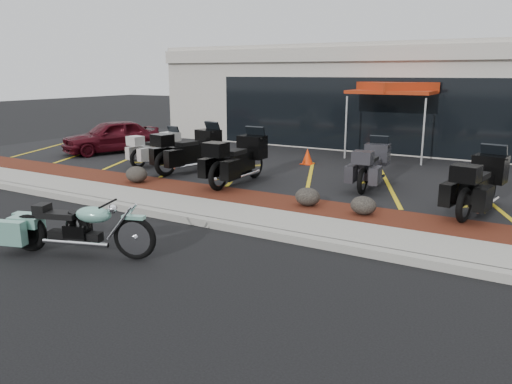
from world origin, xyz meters
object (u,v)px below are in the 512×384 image
Objects in this scene: hero_cruiser at (134,232)px; parked_car at (111,136)px; touring_white at (173,144)px; popup_canopy at (396,89)px; traffic_cone at (307,156)px.

parked_car reaches higher than hero_cruiser.
hero_cruiser is at bearing -137.17° from touring_white.
popup_canopy is at bearing 47.83° from parked_car.
hero_cruiser is at bearing -119.49° from popup_canopy.
hero_cruiser is at bearing -84.01° from traffic_cone.
touring_white is 0.58× the size of parked_car.
hero_cruiser is 0.80× the size of parked_car.
popup_canopy is at bearing -43.47° from touring_white.
touring_white is 7.63m from popup_canopy.
popup_canopy reaches higher than traffic_cone.
parked_car is 10.09m from popup_canopy.
hero_cruiser is 8.65m from traffic_cone.
touring_white reaches higher than traffic_cone.
traffic_cone is (7.10, 1.38, -0.33)m from parked_car.
hero_cruiser is at bearing -19.61° from parked_car.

